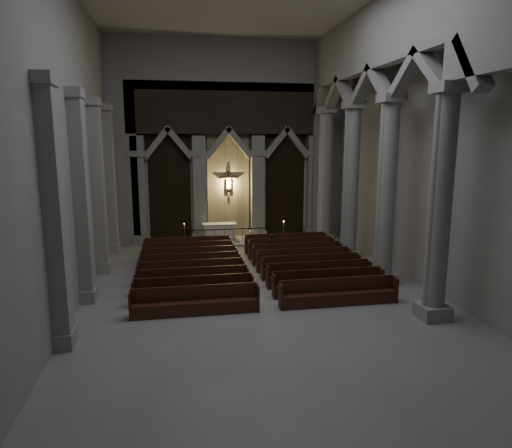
# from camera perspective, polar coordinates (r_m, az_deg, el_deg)

# --- Properties ---
(room) EXTENTS (24.00, 24.10, 12.00)m
(room) POSITION_cam_1_polar(r_m,az_deg,el_deg) (16.74, 1.28, 15.33)
(room) COLOR gray
(room) RESTS_ON ground
(sanctuary_wall) EXTENTS (14.00, 0.77, 12.00)m
(sanctuary_wall) POSITION_cam_1_polar(r_m,az_deg,el_deg) (28.09, -3.48, 11.41)
(sanctuary_wall) COLOR gray
(sanctuary_wall) RESTS_ON ground
(right_arcade) EXTENTS (1.00, 24.00, 12.00)m
(right_arcade) POSITION_cam_1_polar(r_m,az_deg,el_deg) (19.82, 16.81, 14.82)
(right_arcade) COLOR gray
(right_arcade) RESTS_ON ground
(left_pilasters) EXTENTS (0.60, 13.00, 8.03)m
(left_pilasters) POSITION_cam_1_polar(r_m,az_deg,el_deg) (20.29, -19.92, 3.43)
(left_pilasters) COLOR gray
(left_pilasters) RESTS_ON ground
(sanctuary_step) EXTENTS (8.50, 2.60, 0.15)m
(sanctuary_step) POSITION_cam_1_polar(r_m,az_deg,el_deg) (27.85, -3.10, -2.14)
(sanctuary_step) COLOR gray
(sanctuary_step) RESTS_ON ground
(altar) EXTENTS (2.03, 0.81, 1.03)m
(altar) POSITION_cam_1_polar(r_m,az_deg,el_deg) (27.70, -4.59, -0.97)
(altar) COLOR silver
(altar) RESTS_ON sanctuary_step
(altar_rail) EXTENTS (5.43, 0.09, 1.07)m
(altar_rail) POSITION_cam_1_polar(r_m,az_deg,el_deg) (26.77, -2.86, -1.27)
(altar_rail) COLOR black
(altar_rail) RESTS_ON ground
(candle_stand_left) EXTENTS (0.25, 0.25, 1.46)m
(candle_stand_left) POSITION_cam_1_polar(r_m,az_deg,el_deg) (26.65, -8.89, -2.13)
(candle_stand_left) COLOR olive
(candle_stand_left) RESTS_ON ground
(candle_stand_right) EXTENTS (0.26, 0.26, 1.53)m
(candle_stand_right) POSITION_cam_1_polar(r_m,az_deg,el_deg) (26.61, 3.45, -2.00)
(candle_stand_right) COLOR olive
(candle_stand_right) RESTS_ON ground
(pews) EXTENTS (10.00, 8.89, 1.03)m
(pews) POSITION_cam_1_polar(r_m,az_deg,el_deg) (21.00, -0.71, -5.67)
(pews) COLOR black
(pews) RESTS_ON ground
(worshipper) EXTENTS (0.57, 0.48, 1.33)m
(worshipper) POSITION_cam_1_polar(r_m,az_deg,el_deg) (23.94, 2.03, -2.81)
(worshipper) COLOR black
(worshipper) RESTS_ON ground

